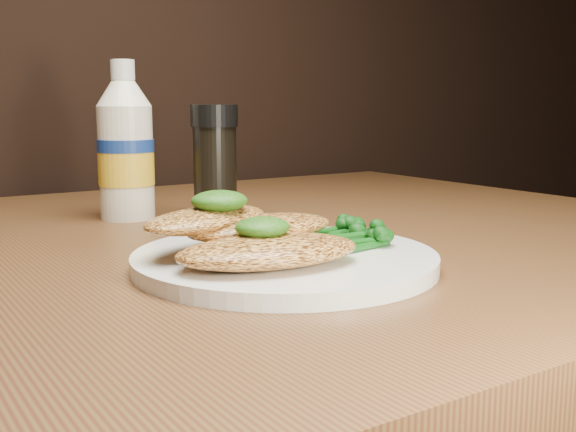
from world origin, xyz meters
TOP-DOWN VIEW (x-y plane):
  - plate at (0.05, 0.90)m, footprint 0.24×0.24m
  - chicken_front at (0.02, 0.86)m, footprint 0.15×0.09m
  - chicken_mid at (0.04, 0.91)m, footprint 0.13×0.07m
  - chicken_back at (0.00, 0.93)m, footprint 0.13×0.10m
  - pesto_front at (0.02, 0.87)m, footprint 0.04×0.04m
  - pesto_back at (0.01, 0.92)m, footprint 0.05×0.05m
  - broccolini_bundle at (0.09, 0.89)m, footprint 0.13×0.11m
  - mayo_bottle at (0.03, 1.19)m, footprint 0.08×0.08m
  - pepper_grinder at (0.11, 1.13)m, footprint 0.06×0.06m

SIDE VIEW (x-z plane):
  - plate at x=0.05m, z-range 0.75..0.76m
  - broccolini_bundle at x=0.09m, z-range 0.76..0.78m
  - chicken_front at x=0.02m, z-range 0.76..0.78m
  - chicken_mid at x=0.04m, z-range 0.77..0.79m
  - chicken_back at x=0.00m, z-range 0.78..0.80m
  - pesto_front at x=0.02m, z-range 0.78..0.80m
  - pesto_back at x=0.01m, z-range 0.79..0.81m
  - pepper_grinder at x=0.11m, z-range 0.75..0.88m
  - mayo_bottle at x=0.03m, z-range 0.75..0.92m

